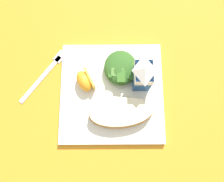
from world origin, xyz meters
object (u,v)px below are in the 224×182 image
Objects in this scene: milk_carton at (143,75)px; metal_fork at (47,72)px; orange_wedge_front at (85,81)px; white_plate at (112,93)px; green_salad_pile at (121,68)px; cheesy_pizza_bread at (122,113)px.

milk_carton reaches higher than metal_fork.
white_plate is at bearing 70.24° from orange_wedge_front.
orange_wedge_front is at bearing -69.59° from green_salad_pile.
milk_carton is at bearing 91.54° from orange_wedge_front.
metal_fork is (-0.06, -0.19, -0.01)m from white_plate.
milk_carton is 0.68× the size of metal_fork.
metal_fork is at bearing -90.15° from green_salad_pile.
milk_carton reaches higher than green_salad_pile.
green_salad_pile is 0.07m from milk_carton.
orange_wedge_front is (-0.03, -0.07, 0.03)m from white_plate.
metal_fork is (-0.04, -0.11, -0.03)m from orange_wedge_front.
cheesy_pizza_bread is 0.12m from green_salad_pile.
orange_wedge_front reaches higher than metal_fork.
orange_wedge_front reaches higher than cheesy_pizza_bread.
milk_carton is 0.16m from orange_wedge_front.
milk_carton is (-0.09, 0.05, 0.04)m from cheesy_pizza_bread.
green_salad_pile is at bearing -120.33° from milk_carton.
cheesy_pizza_bread is 2.54× the size of orange_wedge_front.
orange_wedge_front is at bearing -109.76° from white_plate.
orange_wedge_front is 0.12m from metal_fork.
cheesy_pizza_bread is 0.25m from metal_fork.
white_plate is 0.11m from milk_carton.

